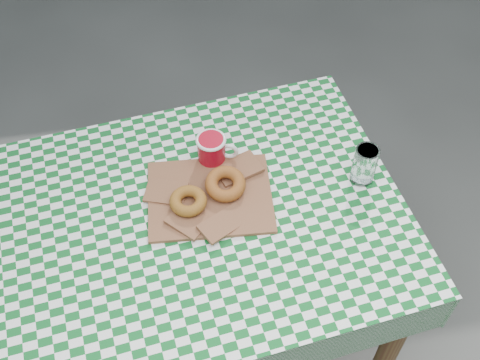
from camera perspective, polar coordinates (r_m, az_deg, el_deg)
name	(u,v)px	position (r m, az deg, el deg)	size (l,w,h in m)	color
ground	(157,301)	(2.32, -7.84, -11.24)	(60.00, 60.00, 0.00)	#494944
table	(183,294)	(1.89, -5.38, -10.63)	(1.19, 0.80, 0.75)	brown
tablecloth	(172,224)	(1.57, -6.40, -4.14)	(1.21, 0.82, 0.01)	#0D5820
paper_bag	(210,196)	(1.60, -2.86, -1.52)	(0.33, 0.26, 0.02)	brown
bagel_front	(188,201)	(1.57, -4.92, -2.00)	(0.10, 0.10, 0.03)	#90571D
bagel_back	(225,184)	(1.59, -1.39, -0.38)	(0.11, 0.11, 0.03)	brown
coffee_mug	(211,150)	(1.66, -2.72, 2.88)	(0.15, 0.15, 0.09)	#A30A1C
drinking_glass	(364,165)	(1.64, 11.68, 1.43)	(0.06, 0.06, 0.12)	white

